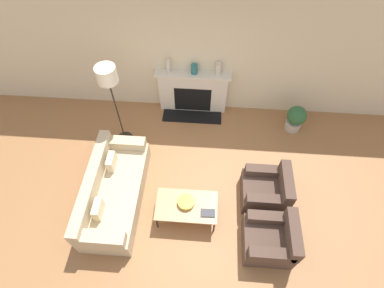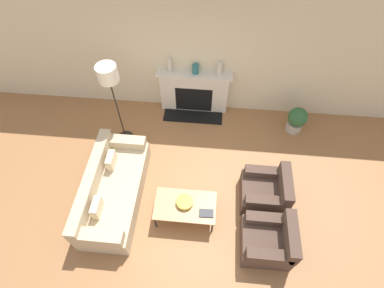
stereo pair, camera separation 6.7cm
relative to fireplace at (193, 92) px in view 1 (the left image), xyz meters
name	(u,v)px [view 1 (the left image)]	position (x,y,z in m)	size (l,w,h in m)	color
ground_plane	(180,207)	(-0.06, -2.58, -0.53)	(18.00, 18.00, 0.00)	#99663D
wall_back	(191,55)	(-0.06, 0.14, 0.92)	(18.00, 0.06, 2.90)	beige
fireplace	(193,92)	(0.00, 0.00, 0.00)	(1.65, 0.59, 1.08)	beige
couch	(113,191)	(-1.32, -2.50, -0.24)	(0.93, 2.15, 0.76)	tan
armchair_near	(271,239)	(1.56, -3.19, -0.24)	(0.84, 0.79, 0.75)	#4C382D
armchair_far	(267,190)	(1.56, -2.25, -0.24)	(0.84, 0.79, 0.75)	#4C382D
coffee_table	(187,206)	(0.08, -2.73, -0.15)	(1.10, 0.63, 0.40)	tan
bowl	(186,202)	(0.07, -2.69, -0.08)	(0.30, 0.30, 0.08)	gold
book	(208,213)	(0.47, -2.85, -0.11)	(0.25, 0.16, 0.02)	#38383D
floor_lamp	(109,82)	(-1.45, -1.03, 1.14)	(0.38, 0.38, 1.99)	black
mantel_vase_left	(168,66)	(-0.52, 0.01, 0.71)	(0.09, 0.09, 0.32)	beige
mantel_vase_center_left	(194,69)	(0.03, 0.01, 0.66)	(0.14, 0.14, 0.21)	#28666B
mantel_vase_center_right	(218,69)	(0.53, 0.01, 0.70)	(0.12, 0.12, 0.29)	beige
potted_plant	(296,118)	(2.32, -0.44, -0.19)	(0.42, 0.42, 0.63)	#B2A899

